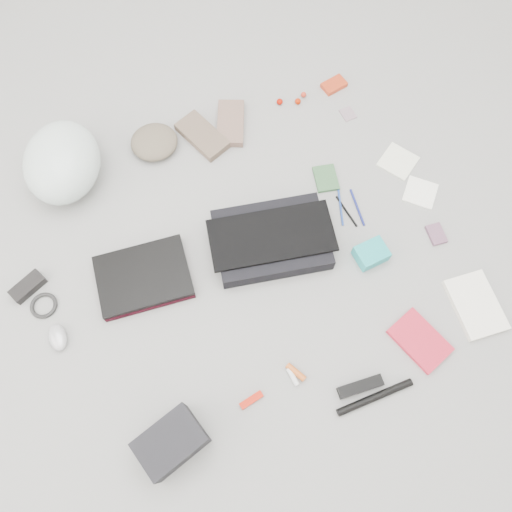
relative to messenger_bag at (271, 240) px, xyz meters
name	(u,v)px	position (x,y,z in m)	size (l,w,h in m)	color
ground_plane	(256,261)	(-0.08, -0.04, -0.03)	(4.00, 4.00, 0.00)	gray
messenger_bag	(271,240)	(0.00, 0.00, 0.00)	(0.39, 0.28, 0.07)	black
bag_flap	(272,235)	(0.00, 0.00, 0.04)	(0.44, 0.20, 0.01)	black
laptop_sleeve	(144,278)	(-0.46, 0.07, -0.02)	(0.31, 0.24, 0.02)	black
laptop	(143,276)	(-0.46, 0.07, 0.00)	(0.32, 0.23, 0.02)	black
bike_helmet	(62,162)	(-0.57, 0.58, 0.07)	(0.27, 0.34, 0.21)	white
beanie	(154,142)	(-0.23, 0.57, 0.00)	(0.18, 0.17, 0.06)	#675C4A
mitten_left	(202,136)	(-0.05, 0.53, -0.02)	(0.11, 0.22, 0.03)	brown
mitten_right	(231,123)	(0.08, 0.53, -0.02)	(0.10, 0.21, 0.03)	#806053
power_brick	(28,287)	(-0.84, 0.21, -0.02)	(0.12, 0.05, 0.03)	black
cable_coil	(44,306)	(-0.81, 0.12, -0.03)	(0.09, 0.09, 0.01)	black
mouse	(58,337)	(-0.80, -0.01, -0.01)	(0.06, 0.10, 0.04)	#ADADB2
camera_bag	(172,442)	(-0.57, -0.48, 0.03)	(0.19, 0.13, 0.12)	black
multitool	(251,400)	(-0.30, -0.47, -0.03)	(0.08, 0.02, 0.01)	#B81603
toiletry_tube_white	(293,377)	(-0.14, -0.46, -0.02)	(0.02, 0.02, 0.06)	silver
toiletry_tube_orange	(296,372)	(-0.13, -0.45, -0.02)	(0.02, 0.02, 0.07)	#C3581F
u_lock	(360,387)	(0.04, -0.58, -0.02)	(0.15, 0.04, 0.03)	black
bike_pump	(375,397)	(0.06, -0.63, -0.02)	(0.02, 0.02, 0.26)	black
book_red	(420,340)	(0.29, -0.53, -0.02)	(0.13, 0.19, 0.02)	red
book_white	(476,305)	(0.53, -0.51, -0.02)	(0.15, 0.22, 0.02)	white
notepad	(326,178)	(0.31, 0.15, -0.03)	(0.08, 0.11, 0.01)	#335935
pen_blue	(341,208)	(0.30, 0.02, -0.03)	(0.01, 0.01, 0.15)	navy
pen_black	(346,211)	(0.31, 0.00, -0.03)	(0.01, 0.01, 0.14)	black
pen_navy	(357,207)	(0.36, -0.01, -0.03)	(0.01, 0.01, 0.16)	navy
accordion_wallet	(371,254)	(0.30, -0.20, -0.01)	(0.11, 0.09, 0.05)	#1DAAAC
card_deck	(436,234)	(0.56, -0.23, -0.03)	(0.06, 0.08, 0.02)	#784E67
napkin_top	(398,161)	(0.60, 0.10, -0.03)	(0.13, 0.13, 0.01)	white
napkin_bottom	(420,192)	(0.60, -0.05, -0.03)	(0.11, 0.11, 0.01)	white
lollipop_a	(280,102)	(0.30, 0.55, -0.02)	(0.03, 0.03, 0.03)	#A50D00
lollipop_b	(298,101)	(0.37, 0.52, -0.02)	(0.02, 0.02, 0.02)	#AC1E00
lollipop_c	(304,95)	(0.41, 0.54, -0.02)	(0.02, 0.02, 0.02)	#B12C1A
altoids_tin	(334,85)	(0.55, 0.53, -0.02)	(0.10, 0.06, 0.02)	red
stamp_sheet	(348,114)	(0.53, 0.38, -0.03)	(0.05, 0.06, 0.00)	gray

